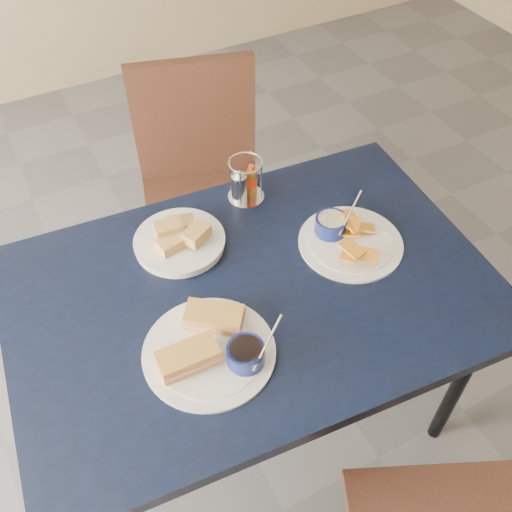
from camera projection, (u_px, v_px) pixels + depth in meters
name	position (u px, v px, depth m)	size (l,w,h in m)	color
ground	(240.00, 429.00, 2.02)	(6.00, 6.00, 0.00)	#4A4A4F
dining_table	(253.00, 303.00, 1.53)	(1.31, 0.93, 0.75)	black
chair_far	(196.00, 175.00, 2.12)	(0.54, 0.53, 0.94)	black
sandwich_plate	(212.00, 346.00, 1.34)	(0.32, 0.32, 0.12)	white
plantain_plate	(345.00, 236.00, 1.59)	(0.29, 0.29, 0.12)	white
bread_basket	(180.00, 240.00, 1.57)	(0.25, 0.25, 0.07)	white
condiment_caddy	(244.00, 183.00, 1.68)	(0.11, 0.11, 0.14)	silver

